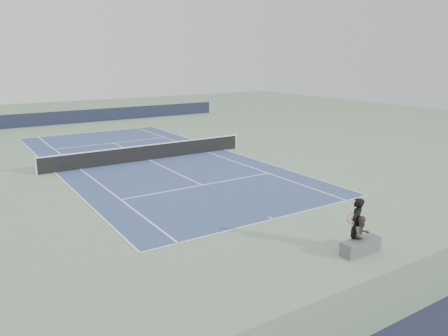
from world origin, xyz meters
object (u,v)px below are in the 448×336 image
tennis_player (356,225)px  tennis_ball (365,252)px  tennis_net (149,152)px  spectator_bench (361,240)px

tennis_player → tennis_ball: 0.94m
tennis_net → tennis_player: 15.46m
tennis_player → spectator_bench: 0.51m
tennis_ball → spectator_bench: spectator_bench is taller
tennis_net → tennis_ball: size_ratio=192.81×
tennis_net → spectator_bench: size_ratio=8.61×
tennis_net → tennis_ball: tennis_net is taller
tennis_player → tennis_net: bearing=91.6°
tennis_net → spectator_bench: bearing=-88.4°
tennis_net → spectator_bench: 15.70m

